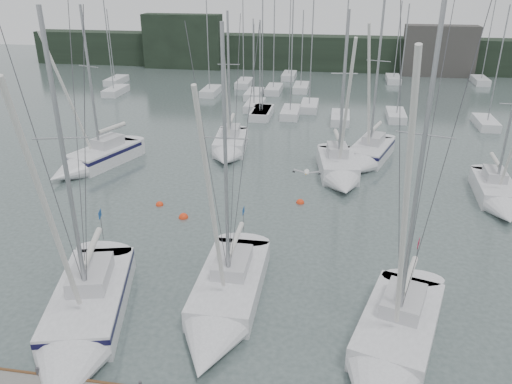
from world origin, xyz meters
The scene contains 17 objects.
ground centered at (0.00, 0.00, 0.00)m, with size 160.00×160.00×0.00m, color #42504F.
far_treeline centered at (0.00, 62.00, 2.50)m, with size 90.00×4.00×5.00m, color black.
far_building_left centered at (-20.00, 60.00, 4.00)m, with size 12.00×3.00×8.00m, color black.
far_building_right centered at (18.00, 60.00, 3.50)m, with size 10.00×3.00×7.00m, color #3D3B38.
mast_forest centered at (2.48, 41.46, 0.48)m, with size 53.31×26.49×14.90m.
sailboat_near_left centered at (-5.57, -1.48, 0.60)m, with size 5.36×10.31×14.06m.
sailboat_near_center centered at (-0.14, 0.71, 0.49)m, with size 2.92×9.68×13.39m.
sailboat_near_right centered at (6.92, -0.88, 0.55)m, with size 5.09×8.98×15.16m.
sailboat_mid_a centered at (-14.21, 16.77, 0.65)m, with size 5.28×8.70×12.78m.
sailboat_mid_b centered at (-4.42, 21.69, 0.58)m, with size 3.22×7.51×12.08m.
sailboat_mid_c centered at (4.73, 17.65, 0.63)m, with size 3.61×7.71×12.57m.
sailboat_mid_d centered at (6.77, 21.46, 0.61)m, with size 4.77×7.92×13.20m.
sailboat_mid_e centered at (15.03, 15.13, 0.53)m, with size 2.67×7.52×10.78m.
buoy_a centered at (-4.74, 9.92, 0.00)m, with size 0.59×0.59×0.59m, color red.
buoy_b centered at (2.25, 13.28, 0.00)m, with size 0.53×0.53×0.53m, color red.
buoy_c centered at (-6.83, 11.42, 0.00)m, with size 0.50×0.50×0.50m, color red.
seagull centered at (3.33, 0.56, 7.28)m, with size 0.98×0.44×0.19m.
Camera 1 is at (4.32, -16.63, 14.12)m, focal length 35.00 mm.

